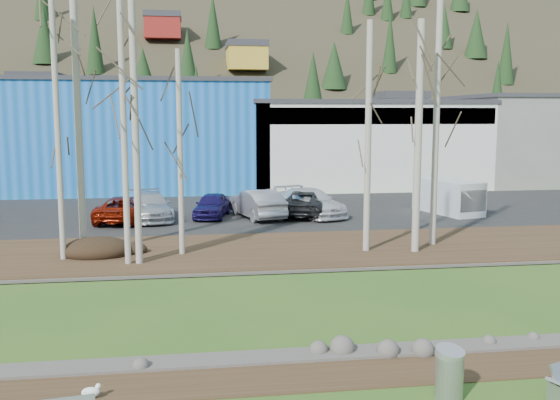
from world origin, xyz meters
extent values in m
cube|color=#382616|center=(0.00, 2.10, 0.01)|extent=(80.00, 1.80, 0.03)
cube|color=#382616|center=(0.00, 14.50, 0.07)|extent=(80.00, 7.00, 0.15)
cube|color=black|center=(0.00, 25.00, 0.07)|extent=(80.00, 14.00, 0.14)
cube|color=#135AAE|center=(-6.00, 39.00, 4.00)|extent=(20.00, 12.00, 8.00)
cube|color=#333338|center=(-6.00, 39.00, 8.15)|extent=(20.40, 12.24, 0.30)
cube|color=silver|center=(12.00, 39.00, 3.25)|extent=(18.00, 12.00, 6.50)
cube|color=#333338|center=(12.00, 39.00, 6.65)|extent=(18.36, 12.24, 0.30)
cube|color=navy|center=(12.00, 33.10, 5.60)|extent=(17.64, 0.20, 1.20)
cube|color=slate|center=(28.00, 39.00, 3.50)|extent=(14.00, 12.00, 7.00)
cube|color=#333338|center=(28.00, 39.00, 7.15)|extent=(14.28, 12.24, 0.30)
cube|color=#A2A4A7|center=(5.35, -0.12, 0.22)|extent=(0.25, 0.55, 0.45)
cylinder|color=#A2A4A7|center=(3.37, 0.56, 0.48)|extent=(0.72, 0.72, 0.97)
cylinder|color=gold|center=(-3.77, 1.51, 0.05)|extent=(0.01, 0.01, 0.10)
cylinder|color=gold|center=(-3.77, 1.57, 0.05)|extent=(0.01, 0.01, 0.10)
ellipsoid|color=white|center=(-3.74, 1.54, 0.17)|extent=(0.36, 0.20, 0.20)
cube|color=gray|center=(-3.74, 1.54, 0.21)|extent=(0.25, 0.18, 0.02)
sphere|color=white|center=(-3.60, 1.60, 0.26)|extent=(0.11, 0.11, 0.11)
cone|color=gold|center=(-3.53, 1.63, 0.26)|extent=(0.07, 0.05, 0.03)
ellipsoid|color=black|center=(-5.38, 14.30, 0.42)|extent=(2.76, 1.95, 0.54)
cylinder|color=#BCB6AA|center=(-6.57, 13.82, 5.02)|extent=(0.22, 0.22, 9.75)
cylinder|color=#BCB6AA|center=(-5.94, 14.65, 5.23)|extent=(0.28, 0.28, 10.17)
cylinder|color=#BCB6AA|center=(-4.03, 12.70, 5.79)|extent=(0.23, 0.23, 11.29)
cylinder|color=#BCB6AA|center=(-3.62, 12.71, 4.99)|extent=(0.26, 0.26, 9.67)
cylinder|color=#BCB6AA|center=(-2.04, 14.08, 4.17)|extent=(0.22, 0.22, 8.04)
cylinder|color=#BCB6AA|center=(7.37, 13.18, 4.76)|extent=(0.30, 0.30, 9.22)
cylinder|color=#BCB6AA|center=(5.43, 13.61, 4.75)|extent=(0.26, 0.26, 9.21)
cylinder|color=#BCB6AA|center=(8.61, 14.42, 5.50)|extent=(0.27, 0.27, 10.69)
imported|color=maroon|center=(-5.08, 22.33, 0.81)|extent=(3.06, 5.12, 1.33)
imported|color=#ACB0B5|center=(-3.81, 22.70, 0.86)|extent=(2.87, 5.23, 1.44)
imported|color=#1B1352|center=(-0.51, 22.97, 0.80)|extent=(2.43, 4.16, 1.33)
imported|color=#ACACAE|center=(1.89, 22.46, 0.92)|extent=(2.84, 5.01, 1.56)
imported|color=#28282A|center=(4.56, 22.82, 0.84)|extent=(3.62, 5.49, 1.40)
imported|color=silver|center=(4.88, 22.68, 0.89)|extent=(3.82, 5.57, 1.50)
cube|color=white|center=(12.82, 22.62, 1.09)|extent=(2.84, 4.64, 1.89)
cube|color=black|center=(13.25, 20.96, 1.09)|extent=(1.88, 1.31, 1.17)
camera|label=1|loc=(-1.70, -10.70, 5.66)|focal=40.00mm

